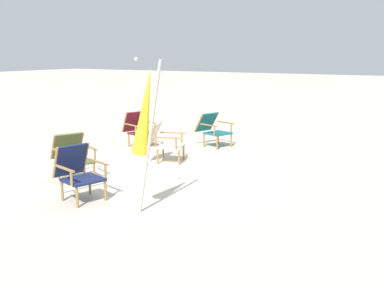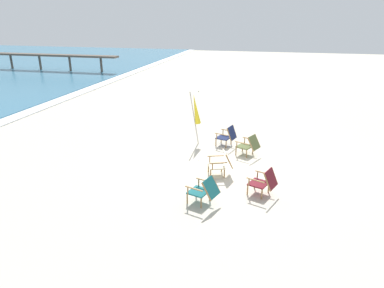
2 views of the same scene
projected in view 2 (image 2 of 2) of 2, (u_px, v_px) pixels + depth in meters
ground_plane at (233, 164)px, 11.62m from camera, size 80.00×80.00×0.00m
beach_chair_front_right at (227, 135)px, 13.13m from camera, size 0.75×0.83×0.81m
beach_chair_back_left at (221, 162)px, 10.71m from camera, size 0.78×0.88×0.80m
beach_chair_back_right at (204, 190)px, 9.04m from camera, size 0.79×0.92×0.77m
beach_chair_mid_center at (249, 145)px, 12.21m from camera, size 0.83×0.92×0.78m
beach_chair_far_center at (264, 181)px, 9.49m from camera, size 0.79×0.88×0.80m
umbrella_furled_yellow at (196, 110)px, 13.07m from camera, size 0.32×0.46×2.11m
pier_distant at (39, 56)px, 31.08m from camera, size 0.90×15.37×1.51m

